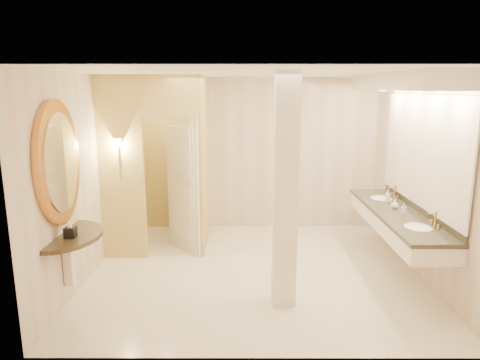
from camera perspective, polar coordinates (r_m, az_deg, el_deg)
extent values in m
plane|color=white|center=(6.15, 1.89, -11.96)|extent=(4.50, 4.50, 0.00)
plane|color=white|center=(5.62, 2.09, 14.08)|extent=(4.50, 4.50, 0.00)
cube|color=beige|center=(7.70, 1.50, 3.46)|extent=(4.50, 0.02, 2.70)
cube|color=beige|center=(3.79, 2.97, -5.63)|extent=(4.50, 0.02, 2.70)
cube|color=beige|center=(6.09, -19.70, 0.44)|extent=(0.02, 4.00, 2.70)
cube|color=beige|center=(6.23, 23.16, 0.42)|extent=(0.02, 4.00, 2.70)
cube|color=#DCC373|center=(6.98, -4.93, 2.53)|extent=(0.10, 1.50, 2.70)
cube|color=#DCC373|center=(6.46, -15.51, 1.34)|extent=(0.65, 0.10, 2.70)
cube|color=#DCC373|center=(6.19, -9.47, 10.96)|extent=(0.80, 0.10, 0.60)
cube|color=white|center=(6.63, -7.56, -0.70)|extent=(0.58, 0.62, 2.10)
cylinder|color=gold|center=(6.36, -15.78, 2.99)|extent=(0.03, 0.03, 0.30)
cone|color=white|center=(6.33, -15.88, 4.78)|extent=(0.14, 0.14, 0.14)
cube|color=white|center=(6.26, 20.17, -5.15)|extent=(0.60, 2.56, 0.24)
cube|color=black|center=(6.22, 20.25, -4.09)|extent=(0.64, 2.60, 0.05)
cube|color=black|center=(6.31, 22.68, -3.42)|extent=(0.03, 2.56, 0.10)
ellipsoid|color=white|center=(5.61, 22.63, -6.22)|extent=(0.40, 0.44, 0.15)
cylinder|color=gold|center=(5.66, 24.61, -4.88)|extent=(0.03, 0.03, 0.22)
ellipsoid|color=white|center=(6.86, 18.28, -2.67)|extent=(0.40, 0.44, 0.15)
cylinder|color=gold|center=(6.89, 19.93, -1.60)|extent=(0.03, 0.03, 0.22)
cube|color=white|center=(6.16, 23.23, 3.60)|extent=(0.03, 2.56, 1.40)
cube|color=white|center=(6.00, 21.47, 12.09)|extent=(0.75, 2.76, 0.22)
cylinder|color=black|center=(5.34, -22.55, -6.91)|extent=(1.08, 1.08, 0.05)
cube|color=white|center=(5.43, -21.89, -9.94)|extent=(0.10, 0.10, 0.60)
cylinder|color=#C38539|center=(5.13, -23.10, 2.10)|extent=(0.07, 1.08, 1.08)
cylinder|color=white|center=(5.12, -22.69, 2.11)|extent=(0.02, 0.86, 0.86)
cube|color=white|center=(4.88, 6.07, -1.67)|extent=(0.27, 0.27, 2.70)
cube|color=black|center=(5.16, -21.69, -6.50)|extent=(0.12, 0.12, 0.12)
imported|color=white|center=(7.67, -6.75, -4.04)|extent=(0.54, 0.81, 0.77)
imported|color=beige|center=(6.09, 20.98, -3.59)|extent=(0.08, 0.08, 0.13)
imported|color=silver|center=(6.31, 19.95, -3.02)|extent=(0.13, 0.13, 0.13)
imported|color=#C6B28C|center=(6.59, 19.09, -2.06)|extent=(0.08, 0.08, 0.19)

